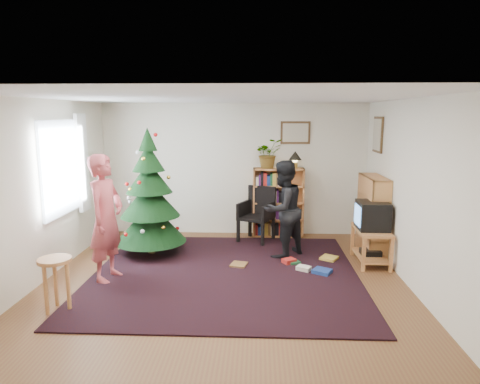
{
  "coord_description": "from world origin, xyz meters",
  "views": [
    {
      "loc": [
        0.47,
        -5.58,
        2.28
      ],
      "look_at": [
        0.18,
        0.92,
        1.1
      ],
      "focal_mm": 32.0,
      "sensor_mm": 36.0,
      "label": 1
    }
  ],
  "objects_px": {
    "picture_right": "(378,135)",
    "crt_tv": "(372,215)",
    "person_by_chair": "(283,209)",
    "picture_back": "(295,133)",
    "table_lamp": "(295,157)",
    "potted_plant": "(268,153)",
    "stool": "(55,270)",
    "armchair": "(256,211)",
    "tv_stand": "(371,243)",
    "bookshelf_back": "(278,202)",
    "christmas_tree": "(150,203)",
    "bookshelf_right": "(373,215)",
    "person_standing": "(106,218)"
  },
  "relations": [
    {
      "from": "christmas_tree",
      "to": "bookshelf_right",
      "type": "bearing_deg",
      "value": 2.59
    },
    {
      "from": "armchair",
      "to": "picture_back",
      "type": "bearing_deg",
      "value": 54.79
    },
    {
      "from": "bookshelf_back",
      "to": "crt_tv",
      "type": "distance_m",
      "value": 2.02
    },
    {
      "from": "crt_tv",
      "to": "picture_right",
      "type": "bearing_deg",
      "value": 73.75
    },
    {
      "from": "stool",
      "to": "potted_plant",
      "type": "xyz_separation_m",
      "value": [
        2.54,
        3.28,
        1.08
      ]
    },
    {
      "from": "picture_right",
      "to": "potted_plant",
      "type": "xyz_separation_m",
      "value": [
        -1.83,
        0.59,
        -0.38
      ]
    },
    {
      "from": "picture_right",
      "to": "person_by_chair",
      "type": "xyz_separation_m",
      "value": [
        -1.61,
        -0.62,
        -1.16
      ]
    },
    {
      "from": "tv_stand",
      "to": "armchair",
      "type": "relative_size",
      "value": 0.84
    },
    {
      "from": "christmas_tree",
      "to": "potted_plant",
      "type": "distance_m",
      "value": 2.38
    },
    {
      "from": "stool",
      "to": "table_lamp",
      "type": "relative_size",
      "value": 2.02
    },
    {
      "from": "armchair",
      "to": "potted_plant",
      "type": "relative_size",
      "value": 1.81
    },
    {
      "from": "stool",
      "to": "potted_plant",
      "type": "relative_size",
      "value": 1.17
    },
    {
      "from": "picture_right",
      "to": "crt_tv",
      "type": "xyz_separation_m",
      "value": [
        -0.26,
        -0.88,
        -1.19
      ]
    },
    {
      "from": "armchair",
      "to": "bookshelf_right",
      "type": "bearing_deg",
      "value": 3.41
    },
    {
      "from": "person_standing",
      "to": "table_lamp",
      "type": "xyz_separation_m",
      "value": [
        2.76,
        2.31,
        0.63
      ]
    },
    {
      "from": "picture_right",
      "to": "christmas_tree",
      "type": "bearing_deg",
      "value": -170.9
    },
    {
      "from": "tv_stand",
      "to": "person_standing",
      "type": "bearing_deg",
      "value": -167.74
    },
    {
      "from": "bookshelf_back",
      "to": "tv_stand",
      "type": "height_order",
      "value": "bookshelf_back"
    },
    {
      "from": "table_lamp",
      "to": "christmas_tree",
      "type": "bearing_deg",
      "value": -153.91
    },
    {
      "from": "picture_right",
      "to": "person_by_chair",
      "type": "bearing_deg",
      "value": -159.02
    },
    {
      "from": "table_lamp",
      "to": "crt_tv",
      "type": "bearing_deg",
      "value": -53.98
    },
    {
      "from": "picture_back",
      "to": "person_standing",
      "type": "distance_m",
      "value": 3.84
    },
    {
      "from": "christmas_tree",
      "to": "bookshelf_back",
      "type": "bearing_deg",
      "value": 29.18
    },
    {
      "from": "picture_back",
      "to": "table_lamp",
      "type": "relative_size",
      "value": 1.73
    },
    {
      "from": "bookshelf_back",
      "to": "picture_back",
      "type": "bearing_deg",
      "value": 23.88
    },
    {
      "from": "picture_right",
      "to": "stool",
      "type": "relative_size",
      "value": 0.94
    },
    {
      "from": "christmas_tree",
      "to": "potted_plant",
      "type": "relative_size",
      "value": 3.83
    },
    {
      "from": "armchair",
      "to": "stool",
      "type": "xyz_separation_m",
      "value": [
        -2.32,
        -3.01,
        -0.04
      ]
    },
    {
      "from": "armchair",
      "to": "potted_plant",
      "type": "xyz_separation_m",
      "value": [
        0.21,
        0.28,
        1.04
      ]
    },
    {
      "from": "crt_tv",
      "to": "table_lamp",
      "type": "relative_size",
      "value": 1.54
    },
    {
      "from": "picture_back",
      "to": "bookshelf_back",
      "type": "xyz_separation_m",
      "value": [
        -0.3,
        -0.14,
        -1.29
      ]
    },
    {
      "from": "bookshelf_right",
      "to": "tv_stand",
      "type": "distance_m",
      "value": 0.58
    },
    {
      "from": "picture_back",
      "to": "tv_stand",
      "type": "relative_size",
      "value": 0.66
    },
    {
      "from": "picture_right",
      "to": "tv_stand",
      "type": "relative_size",
      "value": 0.73
    },
    {
      "from": "bookshelf_back",
      "to": "christmas_tree",
      "type": "bearing_deg",
      "value": -150.82
    },
    {
      "from": "crt_tv",
      "to": "person_standing",
      "type": "height_order",
      "value": "person_standing"
    },
    {
      "from": "potted_plant",
      "to": "table_lamp",
      "type": "height_order",
      "value": "potted_plant"
    },
    {
      "from": "christmas_tree",
      "to": "bookshelf_right",
      "type": "height_order",
      "value": "christmas_tree"
    },
    {
      "from": "picture_right",
      "to": "crt_tv",
      "type": "height_order",
      "value": "picture_right"
    },
    {
      "from": "picture_right",
      "to": "christmas_tree",
      "type": "distance_m",
      "value": 3.96
    },
    {
      "from": "crt_tv",
      "to": "table_lamp",
      "type": "distance_m",
      "value": 1.97
    },
    {
      "from": "picture_right",
      "to": "bookshelf_back",
      "type": "relative_size",
      "value": 0.46
    },
    {
      "from": "person_standing",
      "to": "bookshelf_back",
      "type": "bearing_deg",
      "value": -35.37
    },
    {
      "from": "christmas_tree",
      "to": "potted_plant",
      "type": "bearing_deg",
      "value": 31.64
    },
    {
      "from": "christmas_tree",
      "to": "person_standing",
      "type": "bearing_deg",
      "value": -106.31
    },
    {
      "from": "christmas_tree",
      "to": "tv_stand",
      "type": "bearing_deg",
      "value": -4.58
    },
    {
      "from": "picture_back",
      "to": "crt_tv",
      "type": "xyz_separation_m",
      "value": [
        1.07,
        -1.61,
        -1.19
      ]
    },
    {
      "from": "armchair",
      "to": "table_lamp",
      "type": "distance_m",
      "value": 1.25
    },
    {
      "from": "bookshelf_back",
      "to": "table_lamp",
      "type": "xyz_separation_m",
      "value": [
        0.3,
        0.0,
        0.85
      ]
    },
    {
      "from": "bookshelf_right",
      "to": "person_standing",
      "type": "relative_size",
      "value": 0.74
    }
  ]
}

